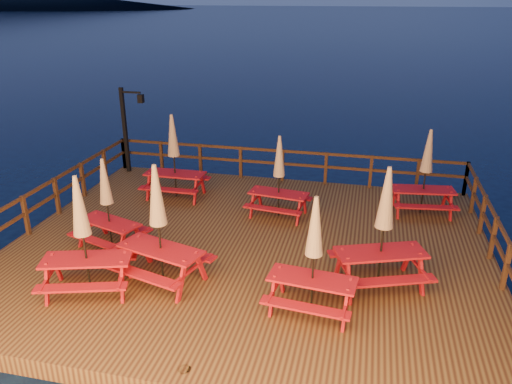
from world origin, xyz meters
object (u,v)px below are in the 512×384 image
picnic_table_0 (159,223)px  picnic_table_2 (107,202)px  lamp_post (128,123)px  picnic_table_1 (279,175)px

picnic_table_0 → picnic_table_2: picnic_table_0 is taller
lamp_post → picnic_table_1: 6.36m
lamp_post → picnic_table_2: bearing=-69.2°
picnic_table_0 → picnic_table_2: bearing=163.4°
lamp_post → picnic_table_2: size_ratio=1.28×
picnic_table_1 → picnic_table_2: (-3.76, -2.81, -0.02)m
picnic_table_2 → picnic_table_0: bearing=-14.2°
lamp_post → picnic_table_1: (5.79, -2.57, -0.56)m
picnic_table_0 → lamp_post: bearing=136.9°
picnic_table_0 → picnic_table_2: size_ratio=1.17×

